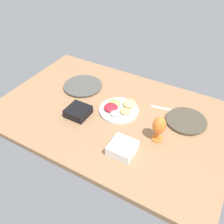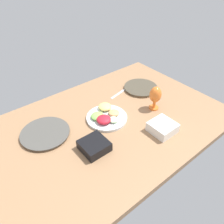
{
  "view_description": "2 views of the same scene",
  "coord_description": "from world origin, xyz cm",
  "px_view_note": "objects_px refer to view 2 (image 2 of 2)",
  "views": [
    {
      "loc": [
        63.77,
        -111.67,
        110.44
      ],
      "look_at": [
        3.3,
        -5.42,
        5.96
      ],
      "focal_mm": 39.45,
      "sensor_mm": 36.0,
      "label": 1
    },
    {
      "loc": [
        -65.64,
        -87.03,
        95.12
      ],
      "look_at": [
        6.02,
        1.27,
        5.96
      ],
      "focal_mm": 35.8,
      "sensor_mm": 36.0,
      "label": 2
    }
  ],
  "objects_px": {
    "hurricane_glass_orange": "(155,96)",
    "square_bowl_black": "(94,145)",
    "fruit_platter": "(106,116)",
    "square_bowl_white": "(163,127)",
    "dinner_plate_left": "(45,133)",
    "dinner_plate_right": "(141,88)"
  },
  "relations": [
    {
      "from": "square_bowl_white",
      "to": "dinner_plate_left",
      "type": "bearing_deg",
      "value": 143.34
    },
    {
      "from": "fruit_platter",
      "to": "hurricane_glass_orange",
      "type": "bearing_deg",
      "value": -19.88
    },
    {
      "from": "dinner_plate_right",
      "to": "hurricane_glass_orange",
      "type": "bearing_deg",
      "value": -114.62
    },
    {
      "from": "fruit_platter",
      "to": "square_bowl_white",
      "type": "height_order",
      "value": "square_bowl_white"
    },
    {
      "from": "fruit_platter",
      "to": "square_bowl_white",
      "type": "bearing_deg",
      "value": -58.25
    },
    {
      "from": "square_bowl_black",
      "to": "square_bowl_white",
      "type": "bearing_deg",
      "value": -18.94
    },
    {
      "from": "dinner_plate_left",
      "to": "hurricane_glass_orange",
      "type": "relative_size",
      "value": 1.72
    },
    {
      "from": "fruit_platter",
      "to": "hurricane_glass_orange",
      "type": "xyz_separation_m",
      "value": [
        0.33,
        -0.12,
        0.09
      ]
    },
    {
      "from": "square_bowl_white",
      "to": "square_bowl_black",
      "type": "relative_size",
      "value": 1.0
    },
    {
      "from": "fruit_platter",
      "to": "square_bowl_white",
      "type": "distance_m",
      "value": 0.37
    },
    {
      "from": "dinner_plate_left",
      "to": "square_bowl_black",
      "type": "relative_size",
      "value": 2.03
    },
    {
      "from": "square_bowl_black",
      "to": "hurricane_glass_orange",
      "type": "bearing_deg",
      "value": 5.51
    },
    {
      "from": "dinner_plate_right",
      "to": "square_bowl_white",
      "type": "relative_size",
      "value": 1.8
    },
    {
      "from": "fruit_platter",
      "to": "square_bowl_black",
      "type": "bearing_deg",
      "value": -141.49
    },
    {
      "from": "dinner_plate_right",
      "to": "fruit_platter",
      "type": "bearing_deg",
      "value": -165.06
    },
    {
      "from": "dinner_plate_left",
      "to": "dinner_plate_right",
      "type": "relative_size",
      "value": 1.13
    },
    {
      "from": "square_bowl_white",
      "to": "square_bowl_black",
      "type": "bearing_deg",
      "value": 161.06
    },
    {
      "from": "dinner_plate_left",
      "to": "square_bowl_black",
      "type": "xyz_separation_m",
      "value": [
        0.16,
        -0.29,
        0.02
      ]
    },
    {
      "from": "square_bowl_white",
      "to": "fruit_platter",
      "type": "bearing_deg",
      "value": 121.75
    },
    {
      "from": "hurricane_glass_orange",
      "to": "square_bowl_black",
      "type": "distance_m",
      "value": 0.56
    },
    {
      "from": "hurricane_glass_orange",
      "to": "square_bowl_white",
      "type": "relative_size",
      "value": 1.19
    },
    {
      "from": "fruit_platter",
      "to": "square_bowl_white",
      "type": "xyz_separation_m",
      "value": [
        0.2,
        -0.32,
        0.01
      ]
    }
  ]
}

